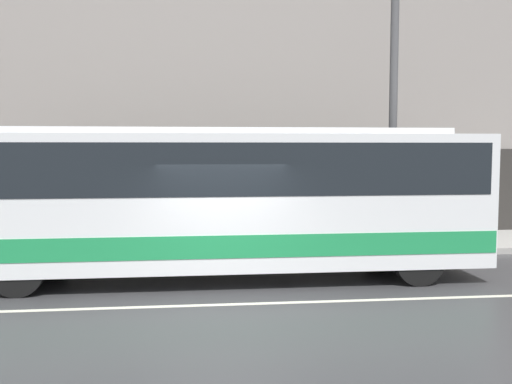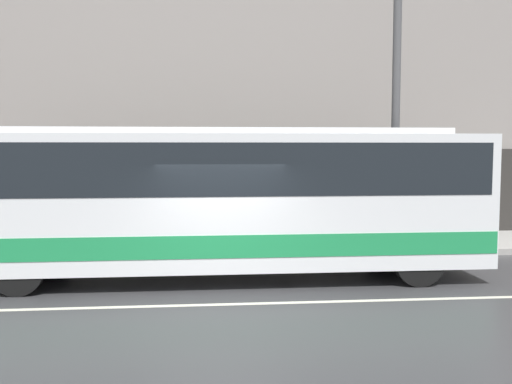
# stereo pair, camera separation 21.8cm
# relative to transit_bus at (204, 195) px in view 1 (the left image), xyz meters

# --- Properties ---
(ground_plane) EXTENTS (60.00, 60.00, 0.00)m
(ground_plane) POSITION_rel_transit_bus_xyz_m (0.32, -2.12, -1.81)
(ground_plane) COLOR #38383A
(sidewalk) EXTENTS (60.00, 3.19, 0.16)m
(sidewalk) POSITION_rel_transit_bus_xyz_m (0.32, 3.47, -1.73)
(sidewalk) COLOR #A09E99
(sidewalk) RESTS_ON ground_plane
(building_facade) EXTENTS (60.00, 0.35, 11.07)m
(building_facade) POSITION_rel_transit_bus_xyz_m (0.32, 5.21, 3.52)
(building_facade) COLOR gray
(building_facade) RESTS_ON ground_plane
(lane_stripe) EXTENTS (54.00, 0.14, 0.01)m
(lane_stripe) POSITION_rel_transit_bus_xyz_m (0.32, -2.12, -1.81)
(lane_stripe) COLOR beige
(lane_stripe) RESTS_ON ground_plane
(transit_bus) EXTENTS (11.91, 2.56, 3.22)m
(transit_bus) POSITION_rel_transit_bus_xyz_m (0.00, 0.00, 0.00)
(transit_bus) COLOR white
(transit_bus) RESTS_ON ground_plane
(utility_pole_near) EXTENTS (0.22, 0.22, 6.84)m
(utility_pole_near) POSITION_rel_transit_bus_xyz_m (5.10, 2.64, 1.77)
(utility_pole_near) COLOR #4C4C4F
(utility_pole_near) RESTS_ON sidewalk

